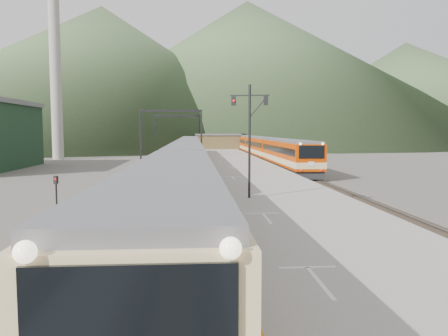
{
  "coord_description": "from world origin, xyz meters",
  "views": [
    {
      "loc": [
        0.67,
        -12.49,
        4.81
      ],
      "look_at": [
        2.9,
        20.02,
        2.0
      ],
      "focal_mm": 35.0,
      "sensor_mm": 36.0,
      "label": 1
    }
  ],
  "objects": [
    {
      "name": "short_signal_c",
      "position": [
        -7.08,
        12.39,
        1.46
      ],
      "size": [
        0.26,
        0.23,
        2.27
      ],
      "color": "black",
      "rests_on": "ground"
    },
    {
      "name": "track_second",
      "position": [
        11.5,
        40.0,
        0.07
      ],
      "size": [
        2.6,
        200.0,
        0.23
      ],
      "color": "black",
      "rests_on": "ground"
    },
    {
      "name": "hill_c",
      "position": [
        110.0,
        210.0,
        25.0
      ],
      "size": [
        160.0,
        160.0,
        50.0
      ],
      "primitive_type": "cone",
      "color": "#354E2C",
      "rests_on": "ground"
    },
    {
      "name": "short_signal_a",
      "position": [
        -2.01,
        4.99,
        1.46
      ],
      "size": [
        0.26,
        0.21,
        2.27
      ],
      "color": "black",
      "rests_on": "ground"
    },
    {
      "name": "station_shed",
      "position": [
        5.6,
        78.0,
        2.57
      ],
      "size": [
        9.4,
        4.4,
        3.1
      ],
      "color": "brown",
      "rests_on": "platform"
    },
    {
      "name": "platform",
      "position": [
        5.6,
        38.0,
        0.5
      ],
      "size": [
        8.0,
        100.0,
        1.0
      ],
      "primitive_type": "cube",
      "color": "gray",
      "rests_on": "ground"
    },
    {
      "name": "hill_b",
      "position": [
        30.0,
        230.0,
        37.5
      ],
      "size": [
        220.0,
        220.0,
        75.0
      ],
      "primitive_type": "cone",
      "color": "#354E2C",
      "rests_on": "ground"
    },
    {
      "name": "gantry_far",
      "position": [
        -2.85,
        80.0,
        5.59
      ],
      "size": [
        9.55,
        0.25,
        8.0
      ],
      "color": "black",
      "rests_on": "ground"
    },
    {
      "name": "signal_mast",
      "position": [
        3.78,
        11.85,
        4.9
      ],
      "size": [
        2.17,
        0.58,
        6.35
      ],
      "color": "black",
      "rests_on": "platform"
    },
    {
      "name": "worker",
      "position": [
        -4.14,
        10.76,
        0.88
      ],
      "size": [
        0.65,
        0.43,
        1.76
      ],
      "primitive_type": "imported",
      "rotation": [
        0.0,
        0.0,
        3.13
      ],
      "color": "#1E222B",
      "rests_on": "ground"
    },
    {
      "name": "smokestack",
      "position": [
        -22.0,
        62.0,
        15.0
      ],
      "size": [
        1.8,
        1.8,
        30.0
      ],
      "primitive_type": "cylinder",
      "color": "#9E998E",
      "rests_on": "ground"
    },
    {
      "name": "short_signal_b",
      "position": [
        -3.41,
        33.11,
        1.46
      ],
      "size": [
        0.27,
        0.23,
        2.27
      ],
      "color": "black",
      "rests_on": "ground"
    },
    {
      "name": "main_train",
      "position": [
        0.0,
        29.9,
        1.92
      ],
      "size": [
        2.76,
        75.8,
        3.37
      ],
      "color": "#E0C487",
      "rests_on": "track_main"
    },
    {
      "name": "ground",
      "position": [
        0.0,
        0.0,
        0.0
      ],
      "size": [
        400.0,
        400.0,
        0.0
      ],
      "primitive_type": "plane",
      "color": "#47423D",
      "rests_on": "ground"
    },
    {
      "name": "track_main",
      "position": [
        0.0,
        40.0,
        0.07
      ],
      "size": [
        2.6,
        200.0,
        0.23
      ],
      "color": "black",
      "rests_on": "ground"
    },
    {
      "name": "track_far",
      "position": [
        -5.0,
        40.0,
        0.07
      ],
      "size": [
        2.6,
        200.0,
        0.23
      ],
      "color": "black",
      "rests_on": "ground"
    },
    {
      "name": "hill_a",
      "position": [
        -40.0,
        190.0,
        30.0
      ],
      "size": [
        180.0,
        180.0,
        60.0
      ],
      "primitive_type": "cone",
      "color": "#354E2C",
      "rests_on": "ground"
    },
    {
      "name": "second_train",
      "position": [
        11.5,
        56.85,
        2.0
      ],
      "size": [
        2.9,
        59.51,
        3.54
      ],
      "color": "#B63500",
      "rests_on": "track_second"
    },
    {
      "name": "gantry_near",
      "position": [
        -2.85,
        55.0,
        5.59
      ],
      "size": [
        9.55,
        0.25,
        8.0
      ],
      "color": "black",
      "rests_on": "ground"
    }
  ]
}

